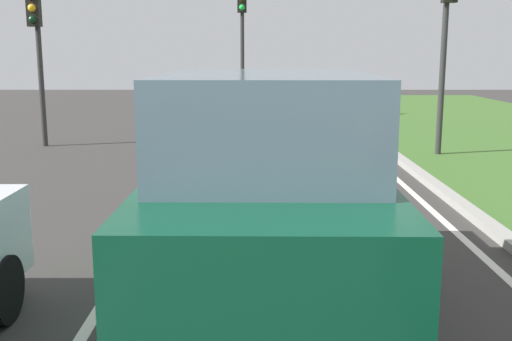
{
  "coord_description": "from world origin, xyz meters",
  "views": [
    {
      "loc": [
        0.83,
        3.23,
        2.46
      ],
      "look_at": [
        0.82,
        9.71,
        1.2
      ],
      "focal_mm": 43.0,
      "sensor_mm": 36.0,
      "label": 1
    }
  ],
  "objects": [
    {
      "name": "traffic_light_near_right",
      "position": [
        5.18,
        17.57,
        3.17
      ],
      "size": [
        0.32,
        0.5,
        4.65
      ],
      "color": "#2D2D2D",
      "rests_on": "ground"
    },
    {
      "name": "car_suv_ahead",
      "position": [
        0.92,
        8.61,
        1.17
      ],
      "size": [
        2.02,
        4.53,
        2.28
      ],
      "rotation": [
        0.0,
        0.0,
        -0.01
      ],
      "color": "#0C472D",
      "rests_on": "ground"
    },
    {
      "name": "curb_right",
      "position": [
        4.1,
        14.0,
        0.06
      ],
      "size": [
        0.24,
        48.0,
        0.12
      ],
      "primitive_type": "cube",
      "color": "#9E9B93",
      "rests_on": "ground"
    },
    {
      "name": "lane_line_center",
      "position": [
        -0.7,
        14.0,
        0.0
      ],
      "size": [
        0.12,
        32.0,
        0.01
      ],
      "primitive_type": "cube",
      "color": "silver",
      "rests_on": "ground"
    },
    {
      "name": "lane_line_right_edge",
      "position": [
        3.6,
        14.0,
        0.0
      ],
      "size": [
        0.12,
        32.0,
        0.01
      ],
      "primitive_type": "cube",
      "color": "silver",
      "rests_on": "ground"
    },
    {
      "name": "ground_plane",
      "position": [
        0.0,
        14.0,
        0.0
      ],
      "size": [
        60.0,
        60.0,
        0.0
      ],
      "primitive_type": "plane",
      "color": "#383533"
    },
    {
      "name": "traffic_light_far_median",
      "position": [
        0.34,
        25.48,
        3.36
      ],
      "size": [
        0.32,
        0.5,
        5.01
      ],
      "color": "#2D2D2D",
      "rests_on": "ground"
    },
    {
      "name": "traffic_light_overhead_left",
      "position": [
        -4.78,
        19.22,
        2.87
      ],
      "size": [
        0.32,
        0.5,
        4.22
      ],
      "color": "#2D2D2D",
      "rests_on": "ground"
    }
  ]
}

